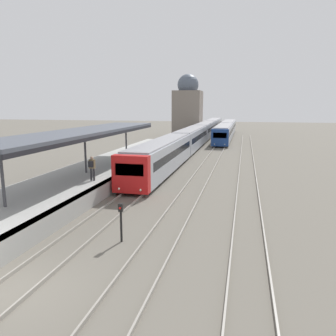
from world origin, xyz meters
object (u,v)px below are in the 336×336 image
object	(u,v)px
train_far	(226,129)
person_on_platform	(92,166)
train_near	(199,133)
signal_post_near	(121,218)

from	to	relation	value
train_far	person_on_platform	bearing A→B (deg)	-98.43
train_near	signal_post_near	size ratio (longest dim) A/B	37.99
person_on_platform	train_far	distance (m)	44.39
person_on_platform	train_near	xyz separation A→B (m)	(2.67, 33.82, -0.37)
person_on_platform	train_near	size ratio (longest dim) A/B	0.02
train_near	signal_post_near	xyz separation A→B (m)	(2.07, -40.74, -0.52)
person_on_platform	signal_post_near	distance (m)	8.44
train_near	train_far	bearing A→B (deg)	69.20
train_near	train_far	world-z (taller)	train_near
train_far	train_near	bearing A→B (deg)	-110.80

